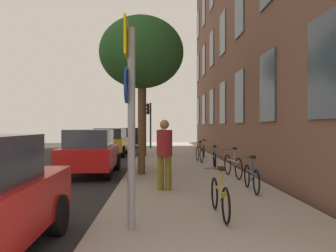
% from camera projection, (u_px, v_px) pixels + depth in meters
% --- Properties ---
extents(ground_plane, '(41.80, 41.80, 0.00)m').
position_uv_depth(ground_plane, '(104.00, 164.00, 16.16)').
color(ground_plane, '#332D28').
extents(road_asphalt, '(7.00, 38.00, 0.01)m').
position_uv_depth(road_asphalt, '(58.00, 164.00, 16.09)').
color(road_asphalt, '#232326').
rests_on(road_asphalt, ground).
extents(sidewalk, '(4.20, 38.00, 0.12)m').
position_uv_depth(sidewalk, '(179.00, 162.00, 16.27)').
color(sidewalk, '#9E9389').
rests_on(sidewalk, ground).
extents(sign_post, '(0.16, 0.60, 3.32)m').
position_uv_depth(sign_post, '(130.00, 108.00, 5.47)').
color(sign_post, gray).
rests_on(sign_post, sidewalk).
extents(traffic_light, '(0.43, 0.24, 3.37)m').
position_uv_depth(traffic_light, '(149.00, 117.00, 25.65)').
color(traffic_light, black).
rests_on(traffic_light, sidewalk).
extents(tree_near, '(2.86, 2.86, 5.36)m').
position_uv_depth(tree_near, '(142.00, 53.00, 11.81)').
color(tree_near, brown).
rests_on(tree_near, sidewalk).
extents(tree_far, '(2.53, 2.53, 6.03)m').
position_uv_depth(tree_far, '(143.00, 68.00, 19.15)').
color(tree_far, brown).
rests_on(tree_far, sidewalk).
extents(bicycle_0, '(0.42, 1.70, 0.91)m').
position_uv_depth(bicycle_0, '(220.00, 197.00, 6.27)').
color(bicycle_0, black).
rests_on(bicycle_0, sidewalk).
extents(bicycle_1, '(0.42, 1.66, 0.90)m').
position_uv_depth(bicycle_1, '(251.00, 177.00, 8.70)').
color(bicycle_1, black).
rests_on(bicycle_1, sidewalk).
extents(bicycle_2, '(0.42, 1.76, 0.96)m').
position_uv_depth(bicycle_2, '(233.00, 165.00, 11.11)').
color(bicycle_2, black).
rests_on(bicycle_2, sidewalk).
extents(bicycle_3, '(0.42, 1.66, 0.89)m').
position_uv_depth(bicycle_3, '(215.00, 159.00, 13.50)').
color(bicycle_3, black).
rests_on(bicycle_3, sidewalk).
extents(bicycle_4, '(0.42, 1.64, 0.97)m').
position_uv_depth(bicycle_4, '(199.00, 154.00, 15.89)').
color(bicycle_4, black).
rests_on(bicycle_4, sidewalk).
extents(bicycle_5, '(0.42, 1.63, 0.95)m').
position_uv_depth(bicycle_5, '(204.00, 150.00, 18.30)').
color(bicycle_5, black).
rests_on(bicycle_5, sidewalk).
extents(pedestrian_0, '(0.56, 0.56, 1.79)m').
position_uv_depth(pedestrian_0, '(164.00, 150.00, 8.85)').
color(pedestrian_0, olive).
rests_on(pedestrian_0, sidewalk).
extents(pedestrian_1, '(0.38, 0.38, 1.71)m').
position_uv_depth(pedestrian_1, '(163.00, 139.00, 18.50)').
color(pedestrian_1, '#4C4742').
rests_on(pedestrian_1, sidewalk).
extents(car_1, '(1.87, 4.14, 1.62)m').
position_uv_depth(car_1, '(91.00, 152.00, 12.44)').
color(car_1, red).
rests_on(car_1, road_asphalt).
extents(car_2, '(1.98, 4.46, 1.62)m').
position_uv_depth(car_2, '(111.00, 141.00, 20.76)').
color(car_2, orange).
rests_on(car_2, road_asphalt).
extents(car_3, '(1.82, 4.15, 1.62)m').
position_uv_depth(car_3, '(132.00, 137.00, 29.11)').
color(car_3, black).
rests_on(car_3, road_asphalt).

